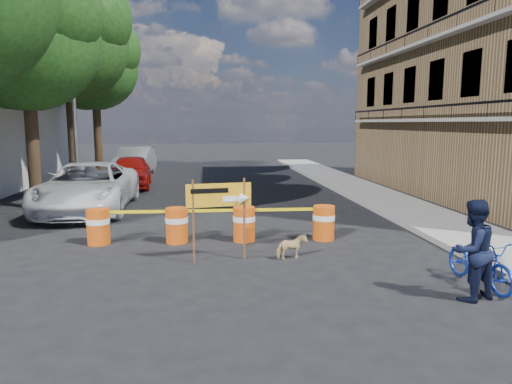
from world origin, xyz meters
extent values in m
plane|color=black|center=(0.00, 0.00, 0.00)|extent=(120.00, 120.00, 0.00)
cube|color=gray|center=(6.20, 6.00, 0.07)|extent=(2.40, 40.00, 0.15)
cylinder|color=#332316|center=(-6.80, 7.00, 2.38)|extent=(0.44, 0.44, 4.76)
sphere|color=#184012|center=(-6.80, 7.00, 5.95)|extent=(5.00, 5.00, 5.00)
sphere|color=#184012|center=(-5.92, 6.50, 6.80)|extent=(3.75, 3.75, 3.75)
sphere|color=#184012|center=(-7.55, 7.62, 5.27)|extent=(3.50, 3.50, 3.50)
cylinder|color=#332316|center=(-6.80, 12.00, 2.66)|extent=(0.44, 0.44, 5.32)
sphere|color=#184012|center=(-6.80, 12.00, 6.65)|extent=(5.40, 5.40, 5.40)
sphere|color=#184012|center=(-5.85, 11.46, 7.60)|extent=(4.05, 4.05, 4.05)
sphere|color=#184012|center=(-7.61, 12.68, 5.89)|extent=(3.78, 3.78, 3.78)
cylinder|color=#332316|center=(-6.80, 17.00, 2.46)|extent=(0.44, 0.44, 4.93)
sphere|color=#184012|center=(-6.80, 17.00, 6.16)|extent=(4.80, 4.80, 4.80)
sphere|color=#184012|center=(-5.96, 16.52, 7.04)|extent=(3.60, 3.60, 3.60)
sphere|color=#184012|center=(-7.52, 17.60, 5.46)|extent=(3.36, 3.36, 3.36)
cylinder|color=gray|center=(-6.00, 9.50, 4.00)|extent=(0.16, 0.16, 8.00)
cylinder|color=#D2480C|center=(-3.47, 1.67, 0.45)|extent=(0.56, 0.56, 0.90)
cylinder|color=white|center=(-3.47, 1.67, 0.60)|extent=(0.58, 0.58, 0.14)
cylinder|color=#D2480C|center=(-1.51, 1.60, 0.45)|extent=(0.56, 0.56, 0.90)
cylinder|color=white|center=(-1.51, 1.60, 0.60)|extent=(0.58, 0.58, 0.14)
cylinder|color=#D2480C|center=(0.22, 1.57, 0.45)|extent=(0.56, 0.56, 0.90)
cylinder|color=white|center=(0.22, 1.57, 0.60)|extent=(0.58, 0.58, 0.14)
cylinder|color=#D2480C|center=(2.31, 1.48, 0.45)|extent=(0.56, 0.56, 0.90)
cylinder|color=white|center=(2.31, 1.48, 0.60)|extent=(0.58, 0.58, 0.14)
cylinder|color=#592D19|center=(-1.03, -0.19, 0.92)|extent=(0.05, 0.05, 1.85)
cylinder|color=#592D19|center=(0.09, -0.03, 0.92)|extent=(0.05, 0.05, 1.85)
cube|color=orange|center=(-0.47, -0.11, 1.49)|extent=(1.43, 0.23, 0.51)
cube|color=white|center=(-0.19, -0.09, 1.40)|extent=(0.41, 0.07, 0.12)
cone|color=white|center=(0.09, -0.05, 1.40)|extent=(0.26, 0.30, 0.27)
cube|color=black|center=(-0.67, -0.16, 1.59)|extent=(0.81, 0.13, 0.10)
imported|color=black|center=(3.77, -2.82, 0.88)|extent=(1.02, 0.90, 1.77)
imported|color=#1432A6|center=(4.33, -2.21, 0.88)|extent=(0.71, 0.99, 1.77)
imported|color=#D5B97A|center=(1.14, -0.17, 0.28)|extent=(0.73, 0.48, 0.57)
imported|color=white|center=(-4.80, 6.25, 0.84)|extent=(2.89, 6.10, 1.68)
imported|color=#9E120D|center=(-4.30, 12.21, 0.77)|extent=(2.18, 4.64, 1.54)
imported|color=#A8ABB0|center=(-4.80, 17.05, 0.84)|extent=(1.99, 5.17, 1.68)
camera|label=1|loc=(-0.76, -9.93, 3.03)|focal=32.00mm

